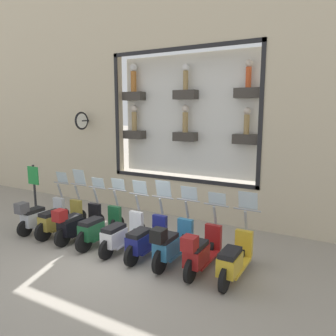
{
  "coord_description": "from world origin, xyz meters",
  "views": [
    {
      "loc": [
        -5.64,
        -4.68,
        3.35
      ],
      "look_at": [
        1.83,
        -0.45,
        1.87
      ],
      "focal_mm": 35.0,
      "sensor_mm": 36.0,
      "label": 1
    }
  ],
  "objects_px": {
    "scooter_yellow_0": "(234,259)",
    "shop_sign_post": "(35,191)",
    "scooter_green_5": "(99,228)",
    "scooter_black_6": "(76,223)",
    "scooter_teal_2": "(171,244)",
    "scooter_olive_7": "(59,219)",
    "scooter_silver_8": "(40,215)",
    "scooter_navy_3": "(146,239)",
    "scooter_white_4": "(121,234)",
    "scooter_red_1": "(201,251)"
  },
  "relations": [
    {
      "from": "scooter_yellow_0",
      "to": "shop_sign_post",
      "type": "xyz_separation_m",
      "value": [
        0.46,
        6.51,
        0.53
      ]
    },
    {
      "from": "scooter_green_5",
      "to": "scooter_black_6",
      "type": "distance_m",
      "value": 0.71
    },
    {
      "from": "scooter_teal_2",
      "to": "scooter_olive_7",
      "type": "relative_size",
      "value": 1.0
    },
    {
      "from": "scooter_yellow_0",
      "to": "scooter_teal_2",
      "type": "height_order",
      "value": "scooter_yellow_0"
    },
    {
      "from": "scooter_silver_8",
      "to": "scooter_black_6",
      "type": "bearing_deg",
      "value": -89.81
    },
    {
      "from": "scooter_navy_3",
      "to": "scooter_white_4",
      "type": "xyz_separation_m",
      "value": [
        -0.0,
        0.71,
        -0.01
      ]
    },
    {
      "from": "scooter_navy_3",
      "to": "shop_sign_post",
      "type": "xyz_separation_m",
      "value": [
        0.46,
        4.38,
        0.53
      ]
    },
    {
      "from": "scooter_red_1",
      "to": "scooter_black_6",
      "type": "height_order",
      "value": "scooter_red_1"
    },
    {
      "from": "scooter_navy_3",
      "to": "scooter_olive_7",
      "type": "bearing_deg",
      "value": 89.96
    },
    {
      "from": "scooter_red_1",
      "to": "scooter_silver_8",
      "type": "xyz_separation_m",
      "value": [
        -0.01,
        4.97,
        -0.01
      ]
    },
    {
      "from": "scooter_navy_3",
      "to": "scooter_red_1",
      "type": "bearing_deg",
      "value": -92.62
    },
    {
      "from": "scooter_red_1",
      "to": "scooter_silver_8",
      "type": "bearing_deg",
      "value": 90.08
    },
    {
      "from": "scooter_white_4",
      "to": "scooter_green_5",
      "type": "xyz_separation_m",
      "value": [
        0.01,
        0.71,
        0.02
      ]
    },
    {
      "from": "scooter_navy_3",
      "to": "scooter_olive_7",
      "type": "relative_size",
      "value": 1.0
    },
    {
      "from": "scooter_red_1",
      "to": "scooter_black_6",
      "type": "bearing_deg",
      "value": 90.03
    },
    {
      "from": "scooter_red_1",
      "to": "scooter_navy_3",
      "type": "height_order",
      "value": "scooter_navy_3"
    },
    {
      "from": "scooter_navy_3",
      "to": "shop_sign_post",
      "type": "distance_m",
      "value": 4.43
    },
    {
      "from": "scooter_yellow_0",
      "to": "scooter_green_5",
      "type": "distance_m",
      "value": 3.55
    },
    {
      "from": "scooter_white_4",
      "to": "scooter_olive_7",
      "type": "xyz_separation_m",
      "value": [
        0.01,
        2.13,
        0.02
      ]
    },
    {
      "from": "scooter_black_6",
      "to": "scooter_green_5",
      "type": "bearing_deg",
      "value": -84.5
    },
    {
      "from": "scooter_yellow_0",
      "to": "scooter_navy_3",
      "type": "height_order",
      "value": "scooter_navy_3"
    },
    {
      "from": "scooter_green_5",
      "to": "scooter_red_1",
      "type": "bearing_deg",
      "value": -91.34
    },
    {
      "from": "scooter_white_4",
      "to": "scooter_teal_2",
      "type": "bearing_deg",
      "value": -92.14
    },
    {
      "from": "scooter_white_4",
      "to": "shop_sign_post",
      "type": "xyz_separation_m",
      "value": [
        0.46,
        3.67,
        0.54
      ]
    },
    {
      "from": "scooter_silver_8",
      "to": "shop_sign_post",
      "type": "height_order",
      "value": "shop_sign_post"
    },
    {
      "from": "scooter_red_1",
      "to": "scooter_olive_7",
      "type": "height_order",
      "value": "scooter_olive_7"
    },
    {
      "from": "scooter_teal_2",
      "to": "scooter_black_6",
      "type": "height_order",
      "value": "scooter_teal_2"
    },
    {
      "from": "scooter_red_1",
      "to": "scooter_silver_8",
      "type": "distance_m",
      "value": 4.97
    },
    {
      "from": "scooter_black_6",
      "to": "shop_sign_post",
      "type": "xyz_separation_m",
      "value": [
        0.52,
        2.25,
        0.49
      ]
    },
    {
      "from": "scooter_white_4",
      "to": "scooter_black_6",
      "type": "distance_m",
      "value": 1.42
    },
    {
      "from": "scooter_navy_3",
      "to": "scooter_green_5",
      "type": "xyz_separation_m",
      "value": [
        0.0,
        1.42,
        0.01
      ]
    },
    {
      "from": "scooter_red_1",
      "to": "shop_sign_post",
      "type": "relative_size",
      "value": 1.02
    },
    {
      "from": "scooter_black_6",
      "to": "scooter_silver_8",
      "type": "xyz_separation_m",
      "value": [
        -0.0,
        1.42,
        -0.01
      ]
    },
    {
      "from": "scooter_olive_7",
      "to": "scooter_white_4",
      "type": "bearing_deg",
      "value": -90.18
    },
    {
      "from": "shop_sign_post",
      "to": "scooter_yellow_0",
      "type": "bearing_deg",
      "value": -94.02
    },
    {
      "from": "scooter_teal_2",
      "to": "scooter_white_4",
      "type": "height_order",
      "value": "scooter_teal_2"
    },
    {
      "from": "scooter_green_5",
      "to": "scooter_black_6",
      "type": "height_order",
      "value": "scooter_green_5"
    },
    {
      "from": "scooter_red_1",
      "to": "scooter_silver_8",
      "type": "relative_size",
      "value": 1.01
    },
    {
      "from": "scooter_yellow_0",
      "to": "scooter_silver_8",
      "type": "height_order",
      "value": "scooter_yellow_0"
    },
    {
      "from": "scooter_yellow_0",
      "to": "scooter_green_5",
      "type": "bearing_deg",
      "value": 89.96
    },
    {
      "from": "scooter_red_1",
      "to": "scooter_teal_2",
      "type": "distance_m",
      "value": 0.71
    },
    {
      "from": "scooter_yellow_0",
      "to": "scooter_black_6",
      "type": "height_order",
      "value": "scooter_yellow_0"
    },
    {
      "from": "scooter_yellow_0",
      "to": "scooter_red_1",
      "type": "relative_size",
      "value": 1.0
    },
    {
      "from": "scooter_white_4",
      "to": "scooter_silver_8",
      "type": "relative_size",
      "value": 1.0
    },
    {
      "from": "scooter_navy_3",
      "to": "scooter_yellow_0",
      "type": "bearing_deg",
      "value": -90.03
    },
    {
      "from": "scooter_navy_3",
      "to": "shop_sign_post",
      "type": "relative_size",
      "value": 1.02
    },
    {
      "from": "scooter_green_5",
      "to": "scooter_black_6",
      "type": "relative_size",
      "value": 1.01
    },
    {
      "from": "scooter_yellow_0",
      "to": "scooter_black_6",
      "type": "xyz_separation_m",
      "value": [
        -0.07,
        4.26,
        0.04
      ]
    },
    {
      "from": "scooter_teal_2",
      "to": "scooter_olive_7",
      "type": "height_order",
      "value": "scooter_olive_7"
    },
    {
      "from": "scooter_teal_2",
      "to": "scooter_navy_3",
      "type": "bearing_deg",
      "value": 85.37
    }
  ]
}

